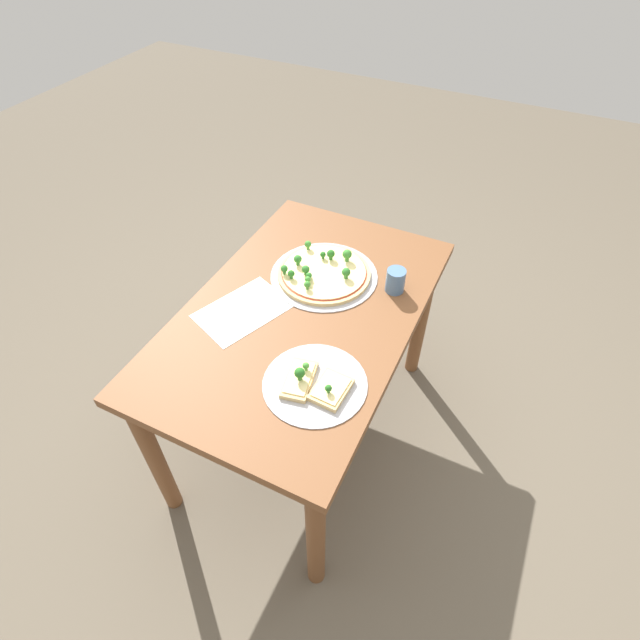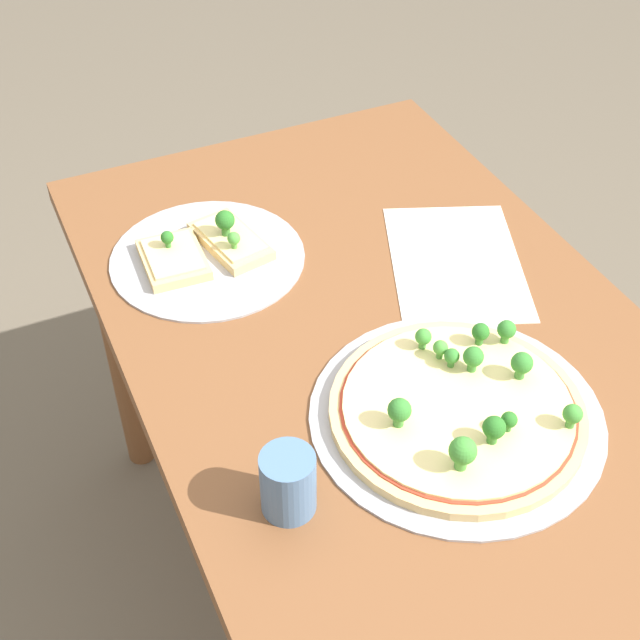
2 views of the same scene
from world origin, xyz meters
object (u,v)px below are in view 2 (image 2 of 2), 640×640
object	(u,v)px
dining_table	(380,378)
pizza_tray_whole	(459,409)
drinking_cup	(288,483)
pizza_tray_slice	(205,252)

from	to	relation	value
dining_table	pizza_tray_whole	size ratio (longest dim) A/B	3.01
drinking_cup	dining_table	bearing A→B (deg)	133.20
pizza_tray_slice	drinking_cup	distance (m)	0.50
dining_table	drinking_cup	world-z (taller)	drinking_cup
pizza_tray_whole	drinking_cup	xyz separation A→B (m)	(0.04, -0.26, 0.03)
pizza_tray_whole	pizza_tray_slice	xyz separation A→B (m)	(-0.46, -0.19, -0.00)
pizza_tray_slice	dining_table	bearing A→B (deg)	34.16
pizza_tray_slice	drinking_cup	size ratio (longest dim) A/B	3.55
pizza_tray_whole	drinking_cup	bearing A→B (deg)	-81.54
dining_table	pizza_tray_whole	xyz separation A→B (m)	(0.19, 0.01, 0.12)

